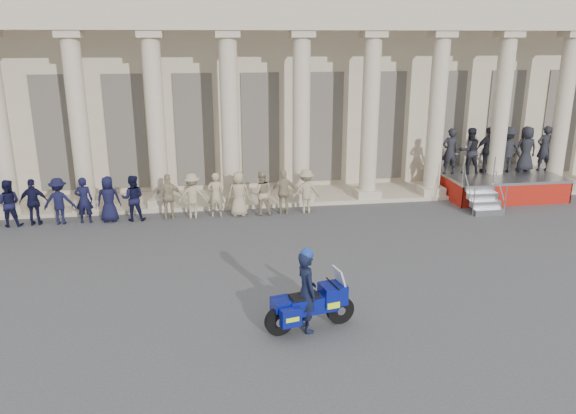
{
  "coord_description": "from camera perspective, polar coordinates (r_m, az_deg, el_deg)",
  "views": [
    {
      "loc": [
        -2.25,
        -12.22,
        6.07
      ],
      "look_at": [
        -0.05,
        2.33,
        1.6
      ],
      "focal_mm": 35.0,
      "sensor_mm": 36.0,
      "label": 1
    }
  ],
  "objects": [
    {
      "name": "motorcycle",
      "position": [
        12.22,
        2.37,
        -9.86
      ],
      "size": [
        2.04,
        1.01,
        1.32
      ],
      "rotation": [
        0.0,
        0.0,
        0.22
      ],
      "color": "black",
      "rests_on": "ground"
    },
    {
      "name": "building",
      "position": [
        27.1,
        -3.95,
        13.59
      ],
      "size": [
        40.0,
        12.5,
        9.0
      ],
      "color": "tan",
      "rests_on": "ground"
    },
    {
      "name": "officer_rank",
      "position": [
        20.08,
        -19.29,
        0.7
      ],
      "size": [
        15.76,
        0.6,
        1.59
      ],
      "color": "black",
      "rests_on": "ground"
    },
    {
      "name": "ground",
      "position": [
        13.83,
        1.66,
        -9.15
      ],
      "size": [
        90.0,
        90.0,
        0.0
      ],
      "primitive_type": "plane",
      "color": "#3D3D3F",
      "rests_on": "ground"
    },
    {
      "name": "rider",
      "position": [
        12.02,
        1.89,
        -8.41
      ],
      "size": [
        0.56,
        0.73,
        1.89
      ],
      "rotation": [
        0.0,
        0.0,
        1.79
      ],
      "color": "black",
      "rests_on": "ground"
    },
    {
      "name": "reviewing_stand",
      "position": [
        23.68,
        20.53,
        4.69
      ],
      "size": [
        4.66,
        4.18,
        2.7
      ],
      "color": "gray",
      "rests_on": "ground"
    }
  ]
}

